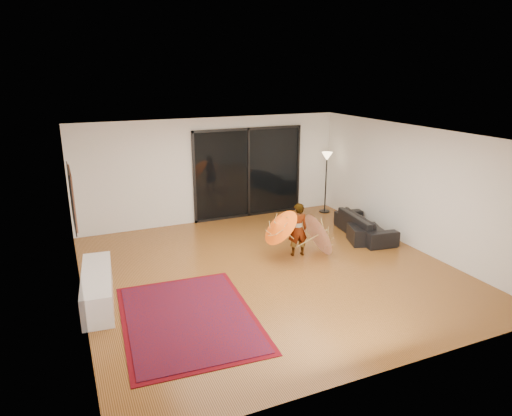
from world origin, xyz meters
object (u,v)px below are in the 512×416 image
media_console (98,288)px  ottoman (365,235)px  child (298,229)px  sofa (365,225)px

media_console → ottoman: bearing=10.4°
ottoman → child: 1.83m
media_console → sofa: bearing=13.6°
sofa → ottoman: sofa is taller
media_console → ottoman: 5.95m
media_console → ottoman: (5.93, 0.49, -0.08)m
media_console → child: size_ratio=1.65×
media_console → child: 4.17m
sofa → child: child is taller
child → sofa: bearing=-157.8°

